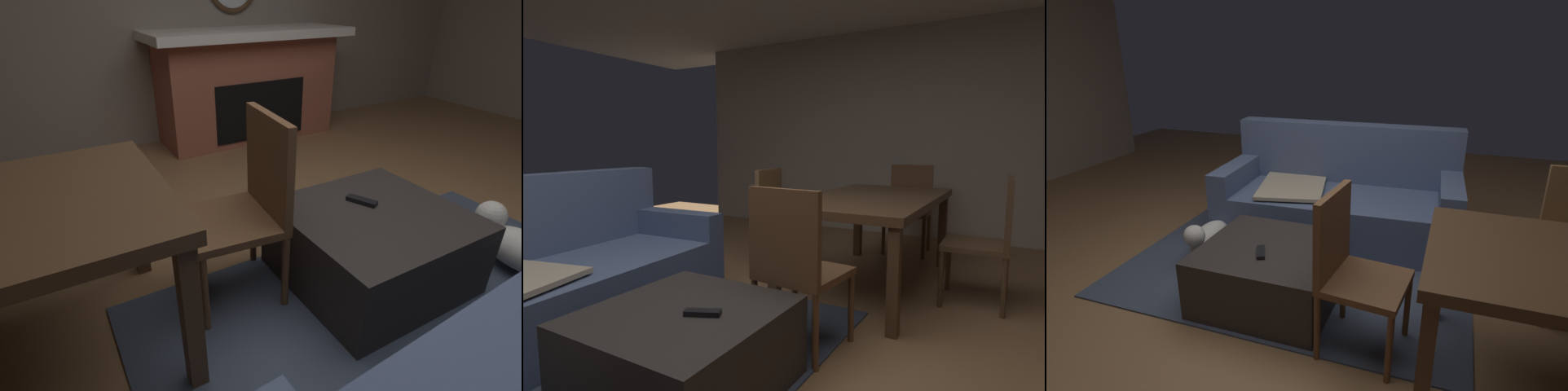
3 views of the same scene
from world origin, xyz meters
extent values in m
plane|color=olive|center=(0.00, 0.00, 0.00)|extent=(9.35, 9.35, 0.00)
cube|color=#3D475B|center=(-0.11, 0.56, 0.01)|extent=(2.60, 2.00, 0.01)
cube|color=#4C5B7F|center=(0.04, 1.12, 0.21)|extent=(2.10, 1.04, 0.42)
cube|color=#4C5B7F|center=(0.02, 1.48, 0.69)|extent=(2.06, 0.31, 0.54)
cube|color=#4C5B7F|center=(0.97, 1.17, 0.52)|extent=(0.23, 0.93, 0.20)
cube|color=#4C5B7F|center=(-0.90, 1.07, 0.52)|extent=(0.23, 0.93, 0.20)
cube|color=tan|center=(-0.37, 1.10, 0.45)|extent=(0.72, 0.89, 0.03)
cube|color=#2D2826|center=(-0.11, 0.00, 0.20)|extent=(0.87, 0.82, 0.41)
cube|color=black|center=(-0.11, -0.12, 0.42)|extent=(0.11, 0.17, 0.02)
cube|color=#513823|center=(0.95, 0.16, 0.34)|extent=(0.07, 0.07, 0.68)
cube|color=#513823|center=(0.95, -0.67, 0.34)|extent=(0.07, 0.07, 0.68)
cylinder|color=brown|center=(1.60, 0.30, 0.21)|extent=(0.04, 0.04, 0.41)
cylinder|color=brown|center=(1.57, 0.70, 0.21)|extent=(0.04, 0.04, 0.41)
cube|color=brown|center=(0.59, -0.26, 0.43)|extent=(0.48, 0.48, 0.04)
cube|color=brown|center=(0.39, -0.24, 0.69)|extent=(0.08, 0.44, 0.48)
cylinder|color=brown|center=(0.81, -0.08, 0.21)|extent=(0.04, 0.04, 0.41)
cylinder|color=brown|center=(0.77, -0.48, 0.21)|extent=(0.04, 0.04, 0.41)
cylinder|color=brown|center=(0.41, -0.04, 0.21)|extent=(0.04, 0.04, 0.41)
cylinder|color=brown|center=(0.37, -0.44, 0.21)|extent=(0.04, 0.04, 0.41)
ellipsoid|color=silver|center=(-0.84, 0.41, 0.16)|extent=(0.26, 0.52, 0.22)
sphere|color=silver|center=(-0.82, 0.19, 0.28)|extent=(0.17, 0.17, 0.17)
camera|label=1|loc=(1.26, 1.21, 1.41)|focal=27.19mm
camera|label=2|loc=(-1.45, -1.30, 1.16)|focal=28.65mm
camera|label=3|loc=(0.96, -2.24, 1.68)|focal=29.08mm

